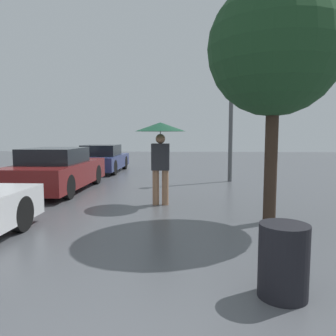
# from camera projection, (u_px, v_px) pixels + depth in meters

# --- Properties ---
(pedestrian) EXTENTS (1.20, 1.20, 1.96)m
(pedestrian) POSITION_uv_depth(u_px,v_px,m) (160.00, 138.00, 7.67)
(pedestrian) COLOR #9E7051
(pedestrian) RESTS_ON ground_plane
(parked_car_middle) EXTENTS (1.75, 4.28, 1.28)m
(parked_car_middle) POSITION_uv_depth(u_px,v_px,m) (58.00, 170.00, 9.76)
(parked_car_middle) COLOR maroon
(parked_car_middle) RESTS_ON ground_plane
(parked_car_farthest) EXTENTS (1.71, 3.85, 1.22)m
(parked_car_farthest) POSITION_uv_depth(u_px,v_px,m) (102.00, 159.00, 14.66)
(parked_car_farthest) COLOR navy
(parked_car_farthest) RESTS_ON ground_plane
(tree) EXTENTS (2.43, 2.43, 4.43)m
(tree) POSITION_uv_depth(u_px,v_px,m) (274.00, 50.00, 5.91)
(tree) COLOR #38281E
(tree) RESTS_ON ground_plane
(street_lamp) EXTENTS (0.32, 0.32, 4.92)m
(street_lamp) POSITION_uv_depth(u_px,v_px,m) (231.00, 99.00, 11.43)
(street_lamp) COLOR #515456
(street_lamp) RESTS_ON ground_plane
(trash_bin) EXTENTS (0.51, 0.51, 0.77)m
(trash_bin) POSITION_uv_depth(u_px,v_px,m) (283.00, 261.00, 3.36)
(trash_bin) COLOR black
(trash_bin) RESTS_ON ground_plane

